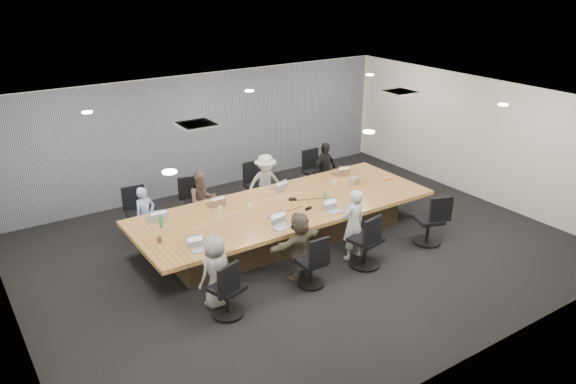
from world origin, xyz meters
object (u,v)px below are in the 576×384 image
laptop_0 (155,218)px  laptop_3 (339,174)px  chair_0 (140,218)px  chair_3 (315,176)px  bottle_green_right (325,199)px  canvas_bag (354,180)px  person_1 (203,201)px  laptop_4 (200,250)px  laptop_5 (282,227)px  laptop_1 (214,204)px  chair_2 (258,189)px  chair_5 (311,266)px  stapler (308,208)px  person_0 (146,216)px  person_3 (324,170)px  conference_table (285,221)px  person_5 (299,245)px  person_6 (353,225)px  bottle_green_left (161,222)px  chair_4 (227,293)px  chair_7 (428,224)px  chair_6 (365,244)px  snack_packet (387,178)px  laptop_2 (279,188)px  person_4 (216,271)px  laptop_6 (335,211)px  chair_1 (196,206)px  bottle_clear (220,211)px  person_2 (266,184)px

laptop_0 → laptop_3: bearing=-173.2°
chair_0 → chair_3: chair_3 is taller
bottle_green_right → canvas_bag: bearing=25.9°
chair_3 → person_1: 3.15m
laptop_0 → laptop_4: (0.15, -1.60, 0.00)m
laptop_5 → laptop_1: bearing=98.9°
chair_2 → laptop_5: chair_2 is taller
chair_5 → stapler: 1.58m
person_0 → person_3: size_ratio=0.88×
conference_table → person_5: (-0.60, -1.35, 0.21)m
person_6 → bottle_green_left: bearing=-31.9°
chair_4 → laptop_1: (1.07, 2.50, 0.35)m
chair_7 → person_5: (-2.83, 0.35, 0.19)m
chair_6 → laptop_5: chair_6 is taller
chair_6 → person_3: 3.35m
person_1 → stapler: size_ratio=8.56×
laptop_5 → snack_packet: size_ratio=2.03×
chair_3 → person_6: size_ratio=0.61×
laptop_2 → person_5: (-0.98, -2.15, -0.14)m
person_3 → person_6: person_6 is taller
conference_table → chair_5: bearing=-109.4°
laptop_5 → canvas_bag: 2.67m
chair_2 → person_4: (-2.58, -3.05, 0.19)m
laptop_3 → person_6: size_ratio=0.21×
person_4 → snack_packet: size_ratio=6.95×
chair_3 → snack_packet: size_ratio=4.81×
person_4 → stapler: 2.63m
chair_3 → bottle_green_left: bottle_green_left is taller
laptop_6 → laptop_0: bearing=151.6°
laptop_1 → canvas_bag: (3.03, -0.63, 0.06)m
laptop_4 → bottle_green_left: (-0.20, 1.17, 0.11)m
person_4 → canvas_bag: bearing=-173.6°
chair_1 → chair_5: (0.54, -3.40, -0.01)m
chair_2 → stapler: size_ratio=5.83×
chair_0 → snack_packet: 5.32m
laptop_2 → snack_packet: 2.43m
laptop_0 → laptop_5: size_ratio=0.93×
person_0 → person_5: bearing=-71.1°
person_5 → stapler: (0.85, 0.92, 0.15)m
chair_7 → bottle_clear: bottle_clear is taller
chair_6 → bottle_green_right: (0.04, 1.27, 0.43)m
person_2 → snack_packet: (2.27, -1.40, 0.09)m
conference_table → chair_5: 1.80m
chair_0 → chair_1: 1.22m
chair_2 → chair_3: size_ratio=1.01×
person_2 → chair_7: bearing=-47.1°
laptop_1 → bottle_green_right: size_ratio=1.14×
chair_2 → chair_3: (1.61, 0.00, -0.00)m
laptop_2 → chair_7: bearing=113.8°
conference_table → person_2: person_2 is taller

